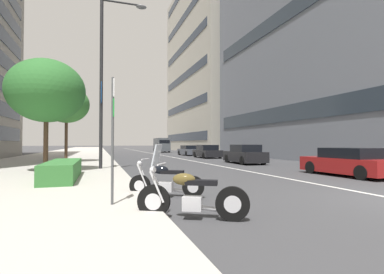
{
  "coord_description": "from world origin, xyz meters",
  "views": [
    {
      "loc": [
        -5.31,
        7.74,
        1.51
      ],
      "look_at": [
        10.18,
        2.66,
        1.89
      ],
      "focal_mm": 26.7,
      "sensor_mm": 36.0,
      "label": 1
    }
  ],
  "objects_px": {
    "street_tree_far_plaza": "(46,91)",
    "street_lamp_with_banners": "(108,69)",
    "motorcycle_mid_row": "(165,183)",
    "car_approaching_light": "(245,155)",
    "car_mid_block_traffic": "(207,152)",
    "car_far_down_avenue": "(189,151)",
    "delivery_van_ahead": "(162,145)",
    "car_lead_in_lane": "(348,162)",
    "street_tree_mid_sidewalk": "(67,104)",
    "parking_sign_by_curb": "(113,125)",
    "motorcycle_nearest_camera": "(190,197)"
  },
  "relations": [
    {
      "from": "street_lamp_with_banners",
      "to": "car_approaching_light",
      "type": "bearing_deg",
      "value": -74.01
    },
    {
      "from": "motorcycle_mid_row",
      "to": "parking_sign_by_curb",
      "type": "height_order",
      "value": "parking_sign_by_curb"
    },
    {
      "from": "street_tree_mid_sidewalk",
      "to": "motorcycle_mid_row",
      "type": "bearing_deg",
      "value": -164.83
    },
    {
      "from": "motorcycle_mid_row",
      "to": "car_lead_in_lane",
      "type": "bearing_deg",
      "value": -136.37
    },
    {
      "from": "street_tree_far_plaza",
      "to": "street_lamp_with_banners",
      "type": "bearing_deg",
      "value": -75.12
    },
    {
      "from": "street_tree_mid_sidewalk",
      "to": "car_far_down_avenue",
      "type": "bearing_deg",
      "value": -48.87
    },
    {
      "from": "car_far_down_avenue",
      "to": "street_tree_mid_sidewalk",
      "type": "height_order",
      "value": "street_tree_mid_sidewalk"
    },
    {
      "from": "car_mid_block_traffic",
      "to": "street_lamp_with_banners",
      "type": "relative_size",
      "value": 0.46
    },
    {
      "from": "car_far_down_avenue",
      "to": "street_lamp_with_banners",
      "type": "bearing_deg",
      "value": 148.1
    },
    {
      "from": "car_far_down_avenue",
      "to": "parking_sign_by_curb",
      "type": "bearing_deg",
      "value": 157.15
    },
    {
      "from": "car_lead_in_lane",
      "to": "delivery_van_ahead",
      "type": "xyz_separation_m",
      "value": [
        38.31,
        0.67,
        0.68
      ]
    },
    {
      "from": "car_approaching_light",
      "to": "motorcycle_mid_row",
      "type": "bearing_deg",
      "value": 144.39
    },
    {
      "from": "motorcycle_mid_row",
      "to": "car_mid_block_traffic",
      "type": "distance_m",
      "value": 22.15
    },
    {
      "from": "street_lamp_with_banners",
      "to": "street_tree_far_plaza",
      "type": "distance_m",
      "value": 3.37
    },
    {
      "from": "car_approaching_light",
      "to": "street_lamp_with_banners",
      "type": "height_order",
      "value": "street_lamp_with_banners"
    },
    {
      "from": "car_approaching_light",
      "to": "street_tree_far_plaza",
      "type": "bearing_deg",
      "value": 107.67
    },
    {
      "from": "car_mid_block_traffic",
      "to": "delivery_van_ahead",
      "type": "bearing_deg",
      "value": 1.8
    },
    {
      "from": "delivery_van_ahead",
      "to": "street_tree_far_plaza",
      "type": "distance_m",
      "value": 35.66
    },
    {
      "from": "car_approaching_light",
      "to": "car_mid_block_traffic",
      "type": "relative_size",
      "value": 0.98
    },
    {
      "from": "street_lamp_with_banners",
      "to": "street_tree_mid_sidewalk",
      "type": "relative_size",
      "value": 1.65
    },
    {
      "from": "street_lamp_with_banners",
      "to": "car_lead_in_lane",
      "type": "bearing_deg",
      "value": -119.25
    },
    {
      "from": "car_lead_in_lane",
      "to": "car_mid_block_traffic",
      "type": "bearing_deg",
      "value": -1.65
    },
    {
      "from": "street_tree_far_plaza",
      "to": "street_tree_mid_sidewalk",
      "type": "relative_size",
      "value": 0.97
    },
    {
      "from": "delivery_van_ahead",
      "to": "parking_sign_by_curb",
      "type": "relative_size",
      "value": 1.95
    },
    {
      "from": "car_lead_in_lane",
      "to": "street_tree_mid_sidewalk",
      "type": "height_order",
      "value": "street_tree_mid_sidewalk"
    },
    {
      "from": "car_mid_block_traffic",
      "to": "delivery_van_ahead",
      "type": "relative_size",
      "value": 0.77
    },
    {
      "from": "car_lead_in_lane",
      "to": "street_lamp_with_banners",
      "type": "bearing_deg",
      "value": 58.54
    },
    {
      "from": "car_lead_in_lane",
      "to": "car_far_down_avenue",
      "type": "bearing_deg",
      "value": -1.98
    },
    {
      "from": "motorcycle_mid_row",
      "to": "street_tree_far_plaza",
      "type": "relative_size",
      "value": 0.35
    },
    {
      "from": "delivery_van_ahead",
      "to": "street_tree_mid_sidewalk",
      "type": "xyz_separation_m",
      "value": [
        -25.63,
        12.7,
        3.13
      ]
    },
    {
      "from": "car_far_down_avenue",
      "to": "street_tree_far_plaza",
      "type": "height_order",
      "value": "street_tree_far_plaza"
    },
    {
      "from": "motorcycle_mid_row",
      "to": "delivery_van_ahead",
      "type": "xyz_separation_m",
      "value": [
        40.78,
        -8.59,
        0.9
      ]
    },
    {
      "from": "car_far_down_avenue",
      "to": "street_lamp_with_banners",
      "type": "xyz_separation_m",
      "value": [
        -18.32,
        10.53,
        5.01
      ]
    },
    {
      "from": "motorcycle_mid_row",
      "to": "parking_sign_by_curb",
      "type": "bearing_deg",
      "value": 69.51
    },
    {
      "from": "motorcycle_nearest_camera",
      "to": "car_mid_block_traffic",
      "type": "height_order",
      "value": "motorcycle_nearest_camera"
    },
    {
      "from": "car_lead_in_lane",
      "to": "parking_sign_by_curb",
      "type": "distance_m",
      "value": 11.48
    },
    {
      "from": "car_lead_in_lane",
      "to": "car_approaching_light",
      "type": "height_order",
      "value": "car_approaching_light"
    },
    {
      "from": "motorcycle_mid_row",
      "to": "car_far_down_avenue",
      "type": "relative_size",
      "value": 0.44
    },
    {
      "from": "car_mid_block_traffic",
      "to": "parking_sign_by_curb",
      "type": "bearing_deg",
      "value": 154.19
    },
    {
      "from": "parking_sign_by_curb",
      "to": "street_tree_mid_sidewalk",
      "type": "distance_m",
      "value": 16.84
    },
    {
      "from": "motorcycle_mid_row",
      "to": "car_approaching_light",
      "type": "distance_m",
      "value": 14.25
    },
    {
      "from": "car_lead_in_lane",
      "to": "car_far_down_avenue",
      "type": "height_order",
      "value": "car_lead_in_lane"
    },
    {
      "from": "street_tree_mid_sidewalk",
      "to": "car_lead_in_lane",
      "type": "bearing_deg",
      "value": -133.49
    },
    {
      "from": "street_lamp_with_banners",
      "to": "car_mid_block_traffic",
      "type": "bearing_deg",
      "value": -41.6
    },
    {
      "from": "car_mid_block_traffic",
      "to": "car_far_down_avenue",
      "type": "height_order",
      "value": "car_mid_block_traffic"
    },
    {
      "from": "motorcycle_nearest_camera",
      "to": "car_mid_block_traffic",
      "type": "xyz_separation_m",
      "value": [
        22.68,
        -9.14,
        0.19
      ]
    },
    {
      "from": "car_mid_block_traffic",
      "to": "street_lamp_with_banners",
      "type": "distance_m",
      "value": 16.51
    },
    {
      "from": "motorcycle_mid_row",
      "to": "car_far_down_avenue",
      "type": "distance_m",
      "value": 28.27
    },
    {
      "from": "car_mid_block_traffic",
      "to": "street_lamp_with_banners",
      "type": "xyz_separation_m",
      "value": [
        -11.77,
        10.45,
        4.98
      ]
    },
    {
      "from": "street_tree_far_plaza",
      "to": "car_lead_in_lane",
      "type": "bearing_deg",
      "value": -110.92
    }
  ]
}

